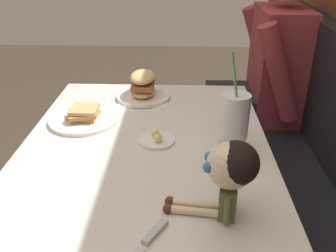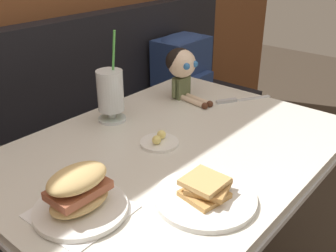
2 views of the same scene
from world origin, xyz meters
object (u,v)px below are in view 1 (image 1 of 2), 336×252
butter_saucer (157,139)px  butter_knife (147,241)px  milkshake_glass (234,118)px  sandwich_plate (143,88)px  seated_doll (230,170)px  diner_patron (270,64)px  toast_plate (84,118)px

butter_saucer → butter_knife: butter_saucer is taller
milkshake_glass → sandwich_plate: milkshake_glass is taller
butter_saucer → seated_doll: bearing=28.6°
seated_doll → diner_patron: (-1.19, 0.35, -0.13)m
sandwich_plate → diner_patron: size_ratio=0.27×
milkshake_glass → diner_patron: bearing=160.8°
sandwich_plate → diner_patron: diner_patron is taller
sandwich_plate → butter_saucer: size_ratio=1.83×
diner_patron → seated_doll: bearing=-16.5°
butter_saucer → diner_patron: bearing=147.1°
seated_doll → diner_patron: bearing=163.5°
milkshake_glass → butter_saucer: size_ratio=2.63×
milkshake_glass → sandwich_plate: bearing=-140.6°
toast_plate → butter_saucer: (0.14, 0.27, -0.01)m
toast_plate → butter_saucer: size_ratio=2.08×
seated_doll → butter_knife: bearing=-61.2°
butter_saucer → butter_knife: 0.45m
sandwich_plate → butter_knife: bearing=5.9°
toast_plate → sandwich_plate: (-0.22, 0.20, 0.03)m
sandwich_plate → diner_patron: (-0.48, 0.62, -0.04)m
butter_knife → diner_patron: bearing=157.4°
sandwich_plate → diner_patron: 0.78m
sandwich_plate → butter_knife: size_ratio=1.03×
seated_doll → toast_plate: bearing=-136.6°
sandwich_plate → toast_plate: bearing=-41.1°
sandwich_plate → diner_patron: bearing=127.4°
toast_plate → milkshake_glass: 0.55m
sandwich_plate → seated_doll: (0.71, 0.27, 0.08)m
butter_saucer → seated_doll: size_ratio=0.53×
toast_plate → sandwich_plate: bearing=138.9°
toast_plate → sandwich_plate: 0.30m
butter_knife → butter_saucer: bearing=-179.2°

